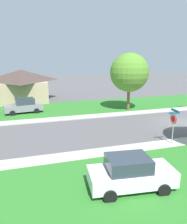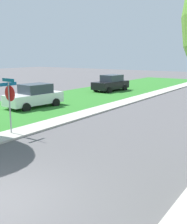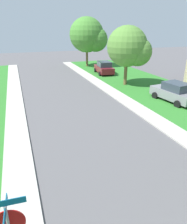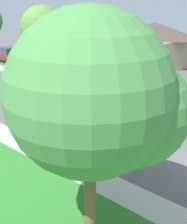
% 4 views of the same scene
% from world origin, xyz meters
% --- Properties ---
extents(sidewalk_west, '(1.40, 56.00, 0.10)m').
position_xyz_m(sidewalk_west, '(-4.70, 12.00, 0.05)').
color(sidewalk_west, '#B7B2A8').
rests_on(sidewalk_west, ground).
extents(lawn_west, '(8.00, 56.00, 0.08)m').
position_xyz_m(lawn_west, '(-9.40, 12.00, 0.04)').
color(lawn_west, '#2D7528').
rests_on(lawn_west, ground).
extents(stop_sign_far_corner, '(0.92, 0.92, 2.77)m').
position_xyz_m(stop_sign_far_corner, '(-4.83, 4.37, 1.89)').
color(stop_sign_far_corner, '#9E9EA3').
rests_on(stop_sign_far_corner, ground).
extents(car_black_kerbside_mid, '(2.42, 4.48, 1.76)m').
position_xyz_m(car_black_kerbside_mid, '(-9.31, 21.09, 0.87)').
color(car_black_kerbside_mid, black).
rests_on(car_black_kerbside_mid, ground).
extents(car_white_behind_trees, '(2.40, 4.48, 1.76)m').
position_xyz_m(car_white_behind_trees, '(-9.14, 9.98, 0.87)').
color(car_white_behind_trees, white).
rests_on(car_white_behind_trees, ground).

